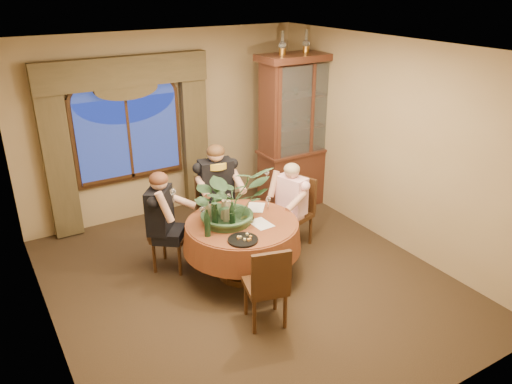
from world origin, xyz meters
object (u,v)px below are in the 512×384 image
wine_bottle_2 (208,214)px  wine_bottle_4 (232,215)px  person_pink (292,206)px  chair_right (294,213)px  dining_table (242,249)px  chair_back (170,234)px  chair_back_right (215,212)px  person_back (161,223)px  oil_lamp_left (282,43)px  wine_bottle_1 (226,213)px  stoneware_vase (226,211)px  wine_bottle_0 (215,216)px  wine_bottle_3 (207,223)px  olive_bowl (248,220)px  wine_bottle_5 (214,209)px  oil_lamp_center (306,41)px  china_cabinet (303,131)px  centerpiece_plant (229,173)px  person_scarf (217,193)px  chair_front_left (265,284)px  oil_lamp_right (329,39)px

wine_bottle_2 → wine_bottle_4: (0.23, -0.17, 0.00)m
person_pink → chair_right: bearing=-78.9°
dining_table → chair_back: size_ratio=1.52×
chair_back_right → person_back: bearing=24.0°
oil_lamp_left → wine_bottle_2: (-1.92, -1.36, -1.69)m
chair_right → wine_bottle_2: wine_bottle_2 is taller
oil_lamp_left → wine_bottle_1: (-1.73, -1.44, -1.69)m
stoneware_vase → wine_bottle_4: size_ratio=0.84×
wine_bottle_0 → wine_bottle_3: size_ratio=1.00×
olive_bowl → wine_bottle_5: bearing=145.7°
oil_lamp_center → wine_bottle_2: bearing=-149.9°
oil_lamp_center → chair_back_right: bearing=-163.5°
wine_bottle_5 → wine_bottle_0: bearing=-114.7°
wine_bottle_1 → wine_bottle_2: bearing=156.7°
china_cabinet → wine_bottle_2: 2.73m
oil_lamp_center → centerpiece_plant: bearing=-146.6°
person_pink → olive_bowl: size_ratio=7.89×
chair_back → wine_bottle_1: wine_bottle_1 is taller
china_cabinet → wine_bottle_2: bearing=-149.9°
chair_back_right → person_scarf: size_ratio=0.67×
oil_lamp_left → chair_back_right: bearing=-159.0°
china_cabinet → person_pink: size_ratio=1.95×
dining_table → person_scarf: bearing=80.9°
oil_lamp_left → chair_back: bearing=-159.5°
person_scarf → centerpiece_plant: centerpiece_plant is taller
chair_front_left → olive_bowl: chair_front_left is taller
china_cabinet → person_back: size_ratio=1.80×
chair_back_right → wine_bottle_3: wine_bottle_3 is taller
chair_right → chair_back_right: same height
person_scarf → wine_bottle_2: 1.07m
chair_right → chair_back_right: 1.09m
chair_right → china_cabinet: bearing=-57.2°
stoneware_vase → olive_bowl: stoneware_vase is taller
dining_table → person_pink: 1.01m
chair_right → wine_bottle_4: wine_bottle_4 is taller
person_scarf → olive_bowl: (-0.10, -1.03, 0.06)m
oil_lamp_center → person_scarf: bearing=-165.3°
stoneware_vase → centerpiece_plant: size_ratio=0.26×
chair_right → wine_bottle_1: size_ratio=2.91×
olive_bowl → wine_bottle_3: wine_bottle_3 is taller
chair_front_left → wine_bottle_4: size_ratio=2.91×
chair_front_left → person_back: (-0.56, 1.55, 0.20)m
oil_lamp_right → olive_bowl: bearing=-147.0°
chair_right → wine_bottle_3: (-1.52, -0.43, 0.44)m
centerpiece_plant → wine_bottle_5: size_ratio=3.28×
oil_lamp_center → oil_lamp_right: bearing=0.0°
chair_front_left → chair_back: bearing=120.5°
chair_back_right → wine_bottle_0: bearing=69.5°
wine_bottle_1 → wine_bottle_5: bearing=112.5°
china_cabinet → chair_front_left: size_ratio=2.54×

